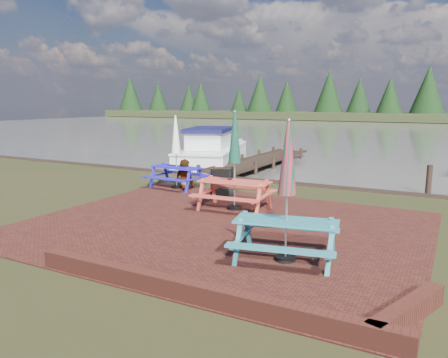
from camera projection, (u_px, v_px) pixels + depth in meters
ground at (199, 238)px, 9.31m from camera, size 120.00×120.00×0.00m
paving at (221, 226)px, 10.18m from camera, size 9.00×7.50×0.02m
brick_wall at (239, 297)px, 6.19m from camera, size 6.21×1.79×0.30m
water at (402, 132)px, 41.42m from camera, size 120.00×60.00×0.02m
far_treeline at (426, 99)px, 66.00m from camera, size 120.00×10.00×8.10m
picnic_table_teal at (286, 214)px, 7.82m from camera, size 2.13×1.97×2.56m
picnic_table_red at (235, 176)px, 11.60m from camera, size 2.00×1.81×2.63m
picnic_table_blue at (176, 163)px, 14.53m from camera, size 1.88×1.70×2.43m
chalkboard at (222, 182)px, 13.22m from camera, size 0.59×0.79×0.90m
jetty at (260, 161)px, 20.71m from camera, size 1.76×9.08×1.00m
boat_jetty at (212, 152)px, 21.62m from camera, size 4.35×7.36×2.02m
person at (185, 159)px, 14.65m from camera, size 0.73×0.51×1.93m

